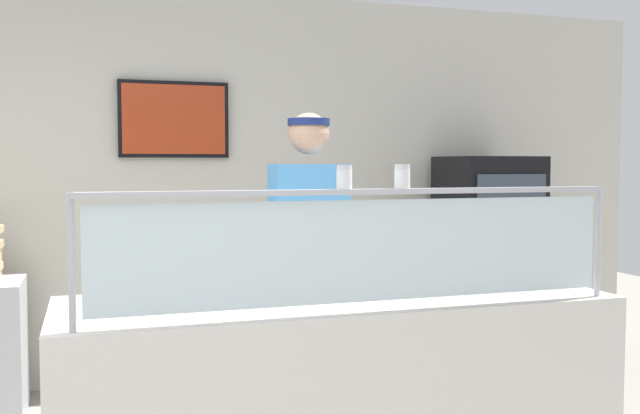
{
  "coord_description": "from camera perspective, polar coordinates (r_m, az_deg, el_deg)",
  "views": [
    {
      "loc": [
        0.16,
        -2.38,
        1.5
      ],
      "look_at": [
        1.07,
        0.42,
        1.32
      ],
      "focal_mm": 39.97,
      "sensor_mm": 36.0,
      "label": 1
    }
  ],
  "objects": [
    {
      "name": "shop_rear_unit",
      "position": [
        5.12,
        -7.08,
        1.81
      ],
      "size": [
        6.67,
        0.13,
        2.7
      ],
      "color": "beige",
      "rests_on": "ground"
    },
    {
      "name": "pizza_tray",
      "position": [
        3.05,
        0.11,
        -6.63
      ],
      "size": [
        0.45,
        0.45,
        0.04
      ],
      "color": "#9EA0A8",
      "rests_on": "serving_counter"
    },
    {
      "name": "worker_figure",
      "position": [
        3.64,
        -0.81,
        -4.37
      ],
      "size": [
        0.41,
        0.5,
        1.76
      ],
      "color": "#23232D",
      "rests_on": "ground"
    },
    {
      "name": "parmesan_shaker",
      "position": [
        2.6,
        1.96,
        2.27
      ],
      "size": [
        0.06,
        0.06,
        0.09
      ],
      "color": "white",
      "rests_on": "sneeze_guard"
    },
    {
      "name": "sneeze_guard",
      "position": [
        2.64,
        3.76,
        -2.23
      ],
      "size": [
        2.09,
        0.06,
        0.46
      ],
      "color": "#B2B5BC",
      "rests_on": "serving_counter"
    },
    {
      "name": "serving_counter",
      "position": [
        3.1,
        1.42,
        -15.85
      ],
      "size": [
        2.27,
        0.76,
        0.95
      ],
      "primitive_type": "cube",
      "color": "silver",
      "rests_on": "ground"
    },
    {
      "name": "pizza_server",
      "position": [
        3.04,
        0.8,
        -6.25
      ],
      "size": [
        0.14,
        0.29,
        0.01
      ],
      "primitive_type": "cube",
      "rotation": [
        0.0,
        0.0,
        0.24
      ],
      "color": "#ADAFB7",
      "rests_on": "pizza_tray"
    },
    {
      "name": "drink_fridge",
      "position": [
        5.41,
        13.29,
        -4.3
      ],
      "size": [
        0.64,
        0.6,
        1.56
      ],
      "color": "black",
      "rests_on": "ground"
    },
    {
      "name": "pepper_flake_shaker",
      "position": [
        2.69,
        6.6,
        2.32
      ],
      "size": [
        0.06,
        0.06,
        0.09
      ],
      "color": "white",
      "rests_on": "sneeze_guard"
    }
  ]
}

